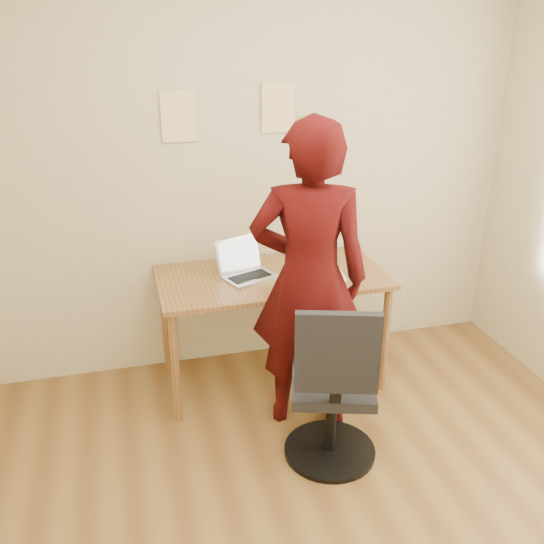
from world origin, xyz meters
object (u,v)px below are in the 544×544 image
object	(u,v)px
office_chair	(333,396)
person	(309,280)
desk	(272,288)
laptop	(245,268)
phone	(303,283)

from	to	relation	value
office_chair	person	bearing A→B (deg)	108.06
office_chair	person	size ratio (longest dim) A/B	0.54
desk	person	size ratio (longest dim) A/B	0.79
desk	person	distance (m)	0.52
office_chair	laptop	bearing A→B (deg)	123.03
office_chair	phone	bearing A→B (deg)	103.23
person	desk	bearing A→B (deg)	-61.45
person	phone	bearing A→B (deg)	-84.15
desk	phone	distance (m)	0.24
phone	person	world-z (taller)	person
laptop	person	bearing A→B (deg)	-83.83
laptop	office_chair	xyz separation A→B (m)	(0.26, -0.91, -0.38)
phone	person	size ratio (longest dim) A/B	0.08
laptop	person	size ratio (longest dim) A/B	0.21
phone	office_chair	xyz separation A→B (m)	(-0.05, -0.69, -0.33)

